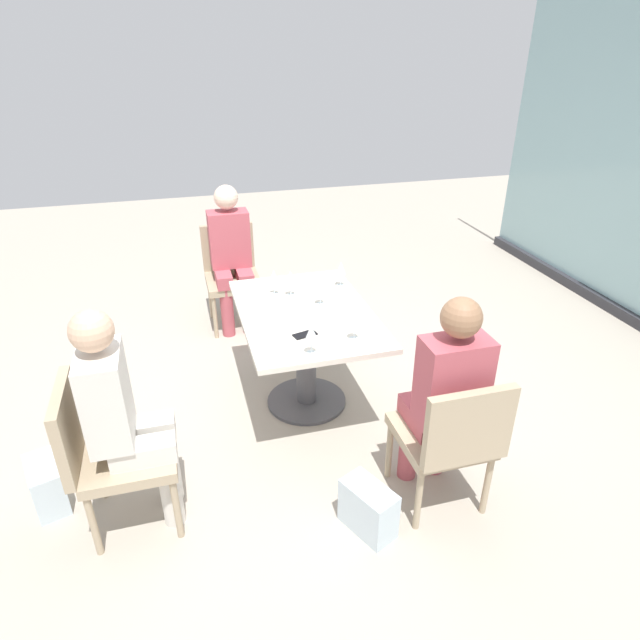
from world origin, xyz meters
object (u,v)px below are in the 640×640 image
Objects in this scene: chair_side_end at (231,270)px; handbag_0 at (368,509)px; chair_far_right at (450,436)px; chair_front_right at (107,448)px; wine_glass_2 at (341,269)px; coffee_cup at (270,301)px; wine_glass_4 at (311,333)px; dining_table_main at (306,336)px; wine_glass_1 at (290,278)px; person_side_end at (231,252)px; person_far_right at (445,391)px; cell_phone_on_table at (305,335)px; wine_glass_0 at (274,277)px; person_front_right at (123,412)px; handbag_1 at (47,485)px; wine_glass_3 at (355,319)px; wine_glass_5 at (321,286)px.

handbag_0 is (2.61, 0.36, -0.36)m from chair_side_end.
handbag_0 is at bearing -85.42° from chair_far_right.
wine_glass_2 is (-1.10, 1.58, 0.37)m from chair_front_right.
coffee_cup is at bearing 131.33° from chair_front_right.
wine_glass_4 reaches higher than chair_far_right.
wine_glass_1 is at bearing -172.16° from dining_table_main.
chair_side_end is at bearing -180.00° from person_side_end.
coffee_cup is (0.14, -0.18, -0.09)m from wine_glass_1.
cell_phone_on_table is at bearing -141.95° from person_far_right.
person_far_right is 1.41m from wine_glass_1.
wine_glass_0 is at bearing -155.00° from person_far_right.
cell_phone_on_table is (0.31, -0.08, 0.19)m from dining_table_main.
person_front_right is (-0.27, -1.60, 0.00)m from person_far_right.
chair_front_right is at bearing -102.47° from chair_far_right.
wine_glass_0 is 0.64m from cell_phone_on_table.
person_side_end reaches higher than chair_side_end.
handbag_1 is (1.86, -1.29, -0.56)m from person_side_end.
person_front_right is 1.00× the size of person_side_end.
chair_far_right reaches higher than dining_table_main.
wine_glass_2 and wine_glass_3 have the same top height.
chair_front_right is at bearing -90.00° from person_front_right.
coffee_cup reaches higher than cell_phone_on_table.
chair_front_right is 0.57m from handbag_1.
wine_glass_1 is at bearing 15.23° from person_side_end.
person_far_right is 0.92m from cell_phone_on_table.
handbag_1 is at bearing -89.43° from wine_glass_4.
handbag_0 is (1.45, 0.07, -0.72)m from wine_glass_1.
wine_glass_3 is 0.70m from coffee_cup.
wine_glass_0 reaches higher than handbag_1.
wine_glass_5 reaches higher than chair_side_end.
person_far_right is 2.49m from person_side_end.
wine_glass_5 is at bearing 18.27° from chair_side_end.
person_front_right is 6.81× the size of wine_glass_1.
chair_side_end is 4.70× the size of wine_glass_5.
dining_table_main is at bearing 7.84° from wine_glass_1.
wine_glass_1 and wine_glass_5 have the same top height.
person_side_end reaches higher than cell_phone_on_table.
person_far_right is at bearing 31.00° from coffee_cup.
chair_front_right is at bearing -58.12° from wine_glass_5.
chair_side_end is 0.69× the size of person_side_end.
dining_table_main is at bearing 12.75° from chair_side_end.
dining_table_main is at bearing 150.67° from cell_phone_on_table.
person_front_right reaches higher than cell_phone_on_table.
person_far_right is at bearing 18.13° from chair_side_end.
wine_glass_4 is (-0.24, 1.13, 0.37)m from chair_front_right.
person_front_right is 2.23m from person_side_end.
wine_glass_3 is (-0.60, -0.29, 0.16)m from person_far_right.
handbag_1 is at bearing -119.79° from chair_front_right.
wine_glass_0 is at bearing 134.90° from chair_front_right.
cell_phone_on_table is at bearing 8.38° from person_side_end.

